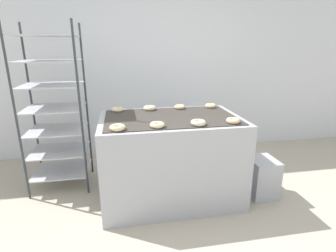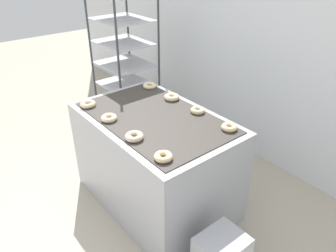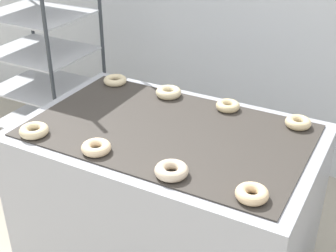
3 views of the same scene
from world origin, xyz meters
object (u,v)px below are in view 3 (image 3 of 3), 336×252
at_px(fryer_machine, 168,205).
at_px(donut_near_midleft, 96,148).
at_px(baking_rack_cart, 41,52).
at_px(donut_near_left, 34,131).
at_px(donut_near_midright, 171,171).
at_px(donut_near_right, 252,194).
at_px(donut_far_right, 298,123).
at_px(donut_far_midright, 228,106).
at_px(donut_far_left, 115,80).
at_px(donut_far_midleft, 169,92).

bearing_deg(fryer_machine, donut_near_midleft, -119.51).
relative_size(baking_rack_cart, donut_near_left, 13.44).
bearing_deg(donut_near_left, baking_rack_cart, 129.77).
xyz_separation_m(donut_near_midright, donut_near_right, (0.34, 0.01, -0.00)).
relative_size(donut_near_right, donut_far_right, 1.03).
xyz_separation_m(donut_near_left, donut_far_midright, (0.71, 0.68, -0.00)).
distance_m(baking_rack_cart, donut_near_right, 1.95).
distance_m(donut_far_left, donut_far_midright, 0.71).
height_order(fryer_machine, donut_far_left, donut_far_left).
relative_size(fryer_machine, donut_near_left, 10.40).
height_order(donut_near_left, donut_far_right, same).
height_order(baking_rack_cart, donut_far_left, baking_rack_cart).
bearing_deg(donut_near_midleft, donut_far_midright, 61.81).
bearing_deg(donut_near_left, donut_near_midright, 0.82).
distance_m(baking_rack_cart, donut_far_midright, 1.41).
bearing_deg(donut_near_midright, baking_rack_cart, 150.04).
xyz_separation_m(donut_near_midleft, donut_far_midright, (0.36, 0.67, -0.00)).
height_order(donut_far_midleft, donut_far_right, donut_far_midleft).
distance_m(donut_near_left, donut_near_midleft, 0.35).
bearing_deg(donut_far_left, donut_near_midleft, -62.42).
bearing_deg(donut_far_midright, donut_near_midright, -88.15).
bearing_deg(donut_far_midleft, fryer_machine, -62.20).
xyz_separation_m(donut_far_left, donut_far_midright, (0.71, -0.00, 0.00)).
height_order(fryer_machine, donut_far_midright, donut_far_midright).
relative_size(donut_near_midleft, donut_far_right, 1.06).
bearing_deg(donut_near_right, donut_far_midleft, 137.21).
relative_size(donut_near_midright, donut_near_right, 1.09).
relative_size(donut_near_left, donut_far_midleft, 0.98).
relative_size(fryer_machine, donut_near_midleft, 10.76).
bearing_deg(donut_far_midright, donut_near_midleft, -118.19).
xyz_separation_m(fryer_machine, donut_near_midleft, (-0.19, -0.33, 0.48)).
relative_size(donut_near_right, donut_far_midleft, 0.92).
height_order(baking_rack_cart, donut_near_midleft, baking_rack_cart).
bearing_deg(baking_rack_cart, donut_far_midleft, -8.15).
xyz_separation_m(donut_near_midleft, donut_near_right, (0.72, 0.00, 0.00)).
relative_size(donut_near_right, donut_far_left, 0.96).
distance_m(donut_near_midleft, donut_far_midleft, 0.67).
height_order(fryer_machine, donut_near_midright, donut_near_midright).
relative_size(fryer_machine, donut_far_midright, 11.53).
xyz_separation_m(fryer_machine, donut_far_right, (0.54, 0.33, 0.48)).
distance_m(fryer_machine, donut_near_midright, 0.62).
distance_m(donut_near_left, donut_far_left, 0.69).
distance_m(donut_near_midleft, donut_near_midright, 0.38).
bearing_deg(donut_near_midleft, donut_far_right, 42.04).
bearing_deg(donut_near_right, baking_rack_cart, 155.28).
xyz_separation_m(donut_far_midleft, donut_far_right, (0.72, -0.01, -0.00)).
bearing_deg(donut_far_midleft, donut_far_left, 178.96).
bearing_deg(donut_far_midright, fryer_machine, -116.88).
distance_m(donut_far_midright, donut_far_right, 0.37).
bearing_deg(donut_far_midleft, donut_near_right, -42.79).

